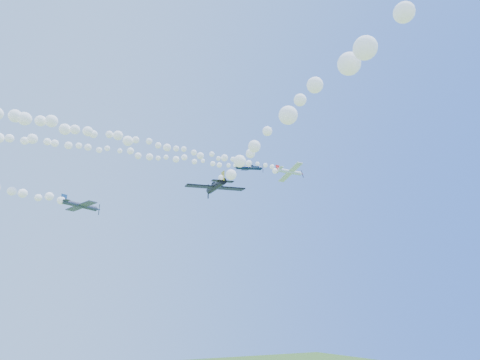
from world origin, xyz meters
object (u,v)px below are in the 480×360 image
plane_white (290,172)px  plane_grey (81,205)px  plane_navy (250,168)px  plane_black (215,186)px

plane_white → plane_grey: size_ratio=0.94×
plane_navy → plane_black: (-25.42, -35.41, -18.00)m
plane_grey → plane_black: 40.88m
plane_navy → plane_grey: (-34.57, 4.04, -12.36)m
plane_navy → plane_grey: 36.94m
plane_white → plane_grey: plane_white is taller
plane_grey → plane_black: bearing=-97.9°
plane_navy → plane_white: bearing=-3.8°
plane_white → plane_grey: 46.50m
plane_white → plane_navy: 10.04m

